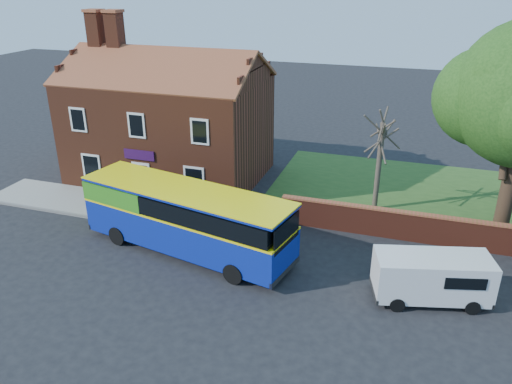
% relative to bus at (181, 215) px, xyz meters
% --- Properties ---
extents(ground, '(120.00, 120.00, 0.00)m').
position_rel_bus_xyz_m(ground, '(1.96, -2.57, -1.89)').
color(ground, black).
rests_on(ground, ground).
extents(pavement, '(18.00, 3.50, 0.12)m').
position_rel_bus_xyz_m(pavement, '(-5.04, 3.18, -1.83)').
color(pavement, gray).
rests_on(pavement, ground).
extents(kerb, '(18.00, 0.15, 0.14)m').
position_rel_bus_xyz_m(kerb, '(-5.04, 1.43, -1.82)').
color(kerb, slate).
rests_on(kerb, ground).
extents(grass_strip, '(26.00, 12.00, 0.04)m').
position_rel_bus_xyz_m(grass_strip, '(14.96, 10.43, -1.87)').
color(grass_strip, '#426B28').
rests_on(grass_strip, ground).
extents(shop_building, '(12.30, 8.13, 10.50)m').
position_rel_bus_xyz_m(shop_building, '(-5.06, 8.93, 1.53)').
color(shop_building, brown).
rests_on(shop_building, ground).
extents(boundary_wall, '(22.00, 0.38, 1.60)m').
position_rel_bus_xyz_m(boundary_wall, '(14.96, 4.43, -1.07)').
color(boundary_wall, maroon).
rests_on(boundary_wall, ground).
extents(bus, '(11.27, 4.98, 3.33)m').
position_rel_bus_xyz_m(bus, '(0.00, 0.00, 0.00)').
color(bus, '#0E249A').
rests_on(bus, ground).
extents(van_near, '(5.03, 3.00, 2.07)m').
position_rel_bus_xyz_m(van_near, '(11.79, -0.63, -0.73)').
color(van_near, white).
rests_on(van_near, ground).
extents(bare_tree, '(2.15, 2.56, 5.74)m').
position_rel_bus_xyz_m(bare_tree, '(8.68, 7.65, 1.06)').
color(bare_tree, '#4C4238').
rests_on(bare_tree, ground).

